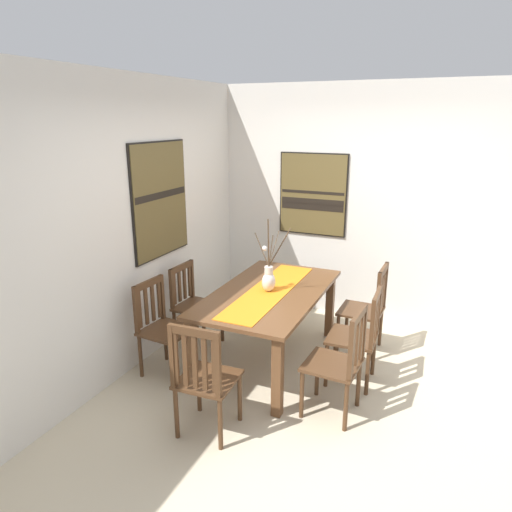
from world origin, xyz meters
The scene contains 14 objects.
ground_plane centered at (0.00, 0.00, -0.01)m, with size 6.40×6.40×0.03m, color beige.
wall_back centered at (0.00, 1.86, 1.35)m, with size 6.40×0.12×2.70m, color silver.
wall_side centered at (1.86, 0.00, 1.35)m, with size 0.12×6.40×2.70m, color silver.
dining_table centered at (0.38, 0.66, 0.63)m, with size 1.73×0.95×0.74m.
table_runner centered at (0.38, 0.66, 0.74)m, with size 1.59×0.36×0.01m, color orange.
centerpiece_vase centered at (0.37, 0.66, 0.87)m, with size 0.28×0.33×0.73m.
chair_0 centered at (0.39, 1.52, 0.46)m, with size 0.44×0.44×0.87m.
chair_1 centered at (0.97, -0.18, 0.48)m, with size 0.43×0.43×0.93m.
chair_2 centered at (0.35, -0.21, 0.46)m, with size 0.43×0.43×0.89m.
chair_3 centered at (-0.84, 0.67, 0.49)m, with size 0.44×0.44×0.94m.
chair_4 centered at (-0.19, -0.18, 0.47)m, with size 0.44×0.44×0.93m.
chair_5 centered at (-0.21, 1.49, 0.47)m, with size 0.45×0.45×0.89m.
painting_on_back_wall centered at (0.30, 1.79, 1.54)m, with size 0.88×0.05×1.13m.
painting_on_side_wall centered at (1.79, 0.69, 1.45)m, with size 0.05×0.82×0.96m.
Camera 1 is at (-3.42, -0.89, 2.32)m, focal length 32.39 mm.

